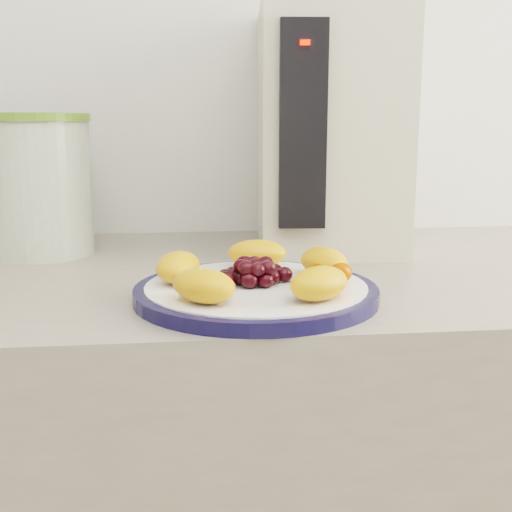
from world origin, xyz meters
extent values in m
cube|color=silver|center=(0.00, 1.51, 1.30)|extent=(3.50, 0.02, 2.60)
cylinder|color=#101137|center=(-0.03, 1.03, 0.91)|extent=(0.28, 0.28, 0.01)
cylinder|color=white|center=(-0.03, 1.03, 0.91)|extent=(0.25, 0.25, 0.02)
cylinder|color=#3B5612|center=(-0.33, 1.33, 1.00)|extent=(0.19, 0.19, 0.20)
cylinder|color=olive|center=(-0.33, 1.33, 1.10)|extent=(0.20, 0.20, 0.01)
cube|color=beige|center=(0.12, 1.36, 1.09)|extent=(0.24, 0.31, 0.37)
cube|color=black|center=(0.05, 1.21, 1.09)|extent=(0.07, 0.03, 0.28)
cube|color=#FF0C05|center=(0.05, 1.20, 1.20)|extent=(0.01, 0.01, 0.01)
ellipsoid|color=orange|center=(0.06, 1.07, 0.93)|extent=(0.07, 0.08, 0.03)
ellipsoid|color=orange|center=(-0.02, 1.12, 0.93)|extent=(0.08, 0.06, 0.03)
ellipsoid|color=orange|center=(-0.12, 1.06, 0.93)|extent=(0.06, 0.08, 0.03)
ellipsoid|color=orange|center=(-0.09, 0.97, 0.93)|extent=(0.09, 0.08, 0.03)
ellipsoid|color=orange|center=(0.03, 0.97, 0.93)|extent=(0.09, 0.08, 0.03)
ellipsoid|color=black|center=(-0.03, 1.03, 0.93)|extent=(0.02, 0.02, 0.02)
ellipsoid|color=black|center=(-0.01, 1.03, 0.93)|extent=(0.02, 0.02, 0.02)
ellipsoid|color=black|center=(-0.02, 1.05, 0.93)|extent=(0.02, 0.02, 0.02)
ellipsoid|color=black|center=(-0.04, 1.05, 0.93)|extent=(0.02, 0.02, 0.02)
ellipsoid|color=black|center=(-0.05, 1.03, 0.93)|extent=(0.02, 0.02, 0.02)
ellipsoid|color=black|center=(-0.04, 1.02, 0.93)|extent=(0.02, 0.02, 0.02)
ellipsoid|color=black|center=(-0.02, 1.02, 0.93)|extent=(0.02, 0.02, 0.02)
ellipsoid|color=black|center=(0.01, 1.04, 0.93)|extent=(0.02, 0.02, 0.02)
ellipsoid|color=black|center=(0.00, 1.06, 0.93)|extent=(0.02, 0.02, 0.02)
ellipsoid|color=black|center=(-0.02, 1.07, 0.93)|extent=(0.02, 0.02, 0.02)
ellipsoid|color=black|center=(-0.04, 1.07, 0.93)|extent=(0.02, 0.02, 0.02)
ellipsoid|color=black|center=(-0.05, 1.06, 0.92)|extent=(0.02, 0.02, 0.02)
ellipsoid|color=black|center=(-0.06, 1.04, 0.93)|extent=(0.02, 0.02, 0.02)
ellipsoid|color=black|center=(-0.06, 1.03, 0.93)|extent=(0.02, 0.02, 0.02)
ellipsoid|color=black|center=(-0.03, 1.03, 0.94)|extent=(0.02, 0.02, 0.02)
ellipsoid|color=black|center=(-0.02, 1.05, 0.94)|extent=(0.02, 0.02, 0.02)
ellipsoid|color=black|center=(-0.03, 1.05, 0.94)|extent=(0.02, 0.02, 0.02)
ellipsoid|color=black|center=(-0.04, 1.05, 0.94)|extent=(0.02, 0.02, 0.02)
ellipsoid|color=black|center=(-0.05, 1.03, 0.94)|extent=(0.02, 0.02, 0.02)
ellipsoid|color=black|center=(-0.04, 1.02, 0.94)|extent=(0.02, 0.02, 0.02)
ellipsoid|color=black|center=(-0.03, 1.02, 0.94)|extent=(0.02, 0.02, 0.02)
ellipsoid|color=black|center=(-0.02, 1.02, 0.94)|extent=(0.02, 0.02, 0.02)
ellipsoid|color=#C12E00|center=(0.04, 1.03, 0.93)|extent=(0.03, 0.03, 0.02)
ellipsoid|color=#C12E00|center=(0.07, 1.03, 0.93)|extent=(0.04, 0.03, 0.02)
ellipsoid|color=#C12E00|center=(0.05, 1.00, 0.93)|extent=(0.04, 0.04, 0.02)
camera|label=1|loc=(-0.11, 0.34, 1.10)|focal=45.00mm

